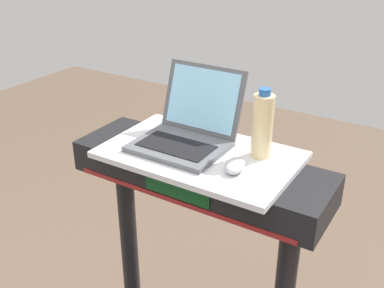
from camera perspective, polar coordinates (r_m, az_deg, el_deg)
desk_board at (r=1.55m, az=0.97°, el=-1.31°), size 0.64×0.40×0.02m
laptop at (r=1.58m, az=-0.62°, el=1.72°), size 0.30×0.32×0.24m
computer_mouse at (r=1.43m, az=5.32°, el=-2.66°), size 0.08×0.11×0.03m
water_bottle at (r=1.49m, az=8.67°, el=2.29°), size 0.07×0.07×0.23m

